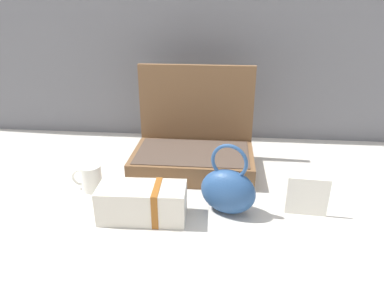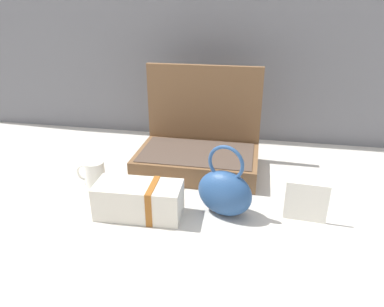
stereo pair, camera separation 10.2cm
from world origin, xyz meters
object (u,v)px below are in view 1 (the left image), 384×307
teal_pouch_handbag (228,190)px  info_card_left (307,197)px  open_suitcase (194,147)px  cream_toiletry_bag (144,202)px  coffee_mug (91,178)px

teal_pouch_handbag → info_card_left: (0.25, 0.01, -0.02)m
open_suitcase → cream_toiletry_bag: size_ratio=1.71×
teal_pouch_handbag → info_card_left: size_ratio=1.84×
coffee_mug → info_card_left: (0.73, -0.09, 0.02)m
open_suitcase → info_card_left: open_suitcase is taller
cream_toiletry_bag → open_suitcase: bearing=72.1°
open_suitcase → coffee_mug: bearing=-147.5°
open_suitcase → teal_pouch_handbag: (0.14, -0.32, -0.01)m
teal_pouch_handbag → coffee_mug: size_ratio=2.17×
open_suitcase → cream_toiletry_bag: bearing=-107.9°
open_suitcase → info_card_left: 0.50m
coffee_mug → info_card_left: size_ratio=0.85×
teal_pouch_handbag → coffee_mug: teal_pouch_handbag is taller
open_suitcase → cream_toiletry_bag: 0.40m
open_suitcase → coffee_mug: open_suitcase is taller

